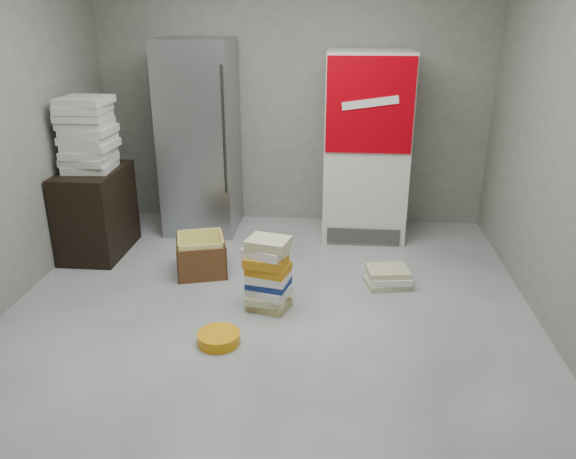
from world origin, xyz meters
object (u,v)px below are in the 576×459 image
at_px(coke_cooler, 366,146).
at_px(phonebook_stack_main, 268,274).
at_px(cardboard_box, 201,258).
at_px(wood_shelf, 97,212).
at_px(steel_fridge, 200,138).

xyz_separation_m(coke_cooler, phonebook_stack_main, (-0.76, -1.66, -0.62)).
bearing_deg(cardboard_box, phonebook_stack_main, -57.59).
relative_size(wood_shelf, phonebook_stack_main, 1.38).
distance_m(coke_cooler, wood_shelf, 2.63).
bearing_deg(phonebook_stack_main, steel_fridge, 134.03).
bearing_deg(wood_shelf, steel_fridge, 41.31).
height_order(steel_fridge, coke_cooler, steel_fridge).
relative_size(steel_fridge, cardboard_box, 3.71).
distance_m(steel_fridge, phonebook_stack_main, 2.00).
xyz_separation_m(steel_fridge, coke_cooler, (1.65, -0.01, -0.05)).
bearing_deg(wood_shelf, coke_cooler, 16.28).
xyz_separation_m(wood_shelf, cardboard_box, (1.06, -0.36, -0.26)).
bearing_deg(coke_cooler, phonebook_stack_main, -114.66).
height_order(phonebook_stack_main, cardboard_box, phonebook_stack_main).
height_order(coke_cooler, phonebook_stack_main, coke_cooler).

